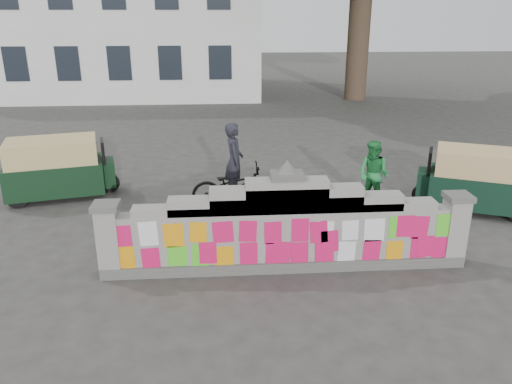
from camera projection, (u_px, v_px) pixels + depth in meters
ground at (285, 268)px, 8.90m from camera, size 100.00×100.00×0.00m
parapet_wall at (286, 230)px, 8.64m from camera, size 6.48×0.44×2.01m
building at (111, 17)px, 27.66m from camera, size 16.00×10.00×8.90m
cyclist_bike at (235, 186)px, 11.50m from camera, size 1.99×0.76×1.03m
cyclist_rider at (234, 171)px, 11.38m from camera, size 0.44×0.65×1.75m
pedestrian at (373, 175)px, 11.47m from camera, size 0.96×0.96×1.57m
rickshaw_left at (57, 167)px, 12.11m from camera, size 2.70×1.71×1.45m
rickshaw_right at (478, 179)px, 11.30m from camera, size 2.62×1.98×1.41m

